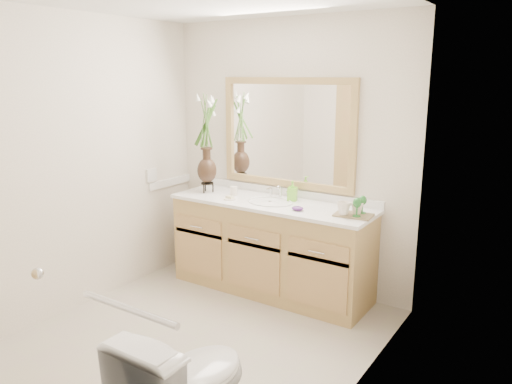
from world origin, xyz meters
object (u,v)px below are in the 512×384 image
Objects in this scene: tumbler at (234,191)px; soap_bottle at (292,192)px; flower_vase at (206,129)px; tray at (353,215)px.

soap_bottle is (0.54, 0.13, 0.04)m from tumbler.
tray is at bearing -0.46° from flower_vase.
tumbler is at bearing 172.56° from tray.
flower_vase reaches higher than soap_bottle.
tumbler is 1.19m from tray.
tray is at bearing -1.68° from tumbler.
tray is (1.48, -0.01, -0.59)m from flower_vase.
tumbler is at bearing 176.79° from soap_bottle.
tumbler is 0.56m from soap_bottle.
flower_vase reaches higher than tumbler.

